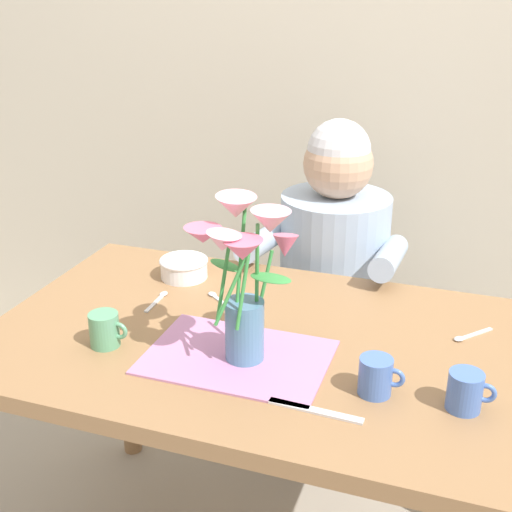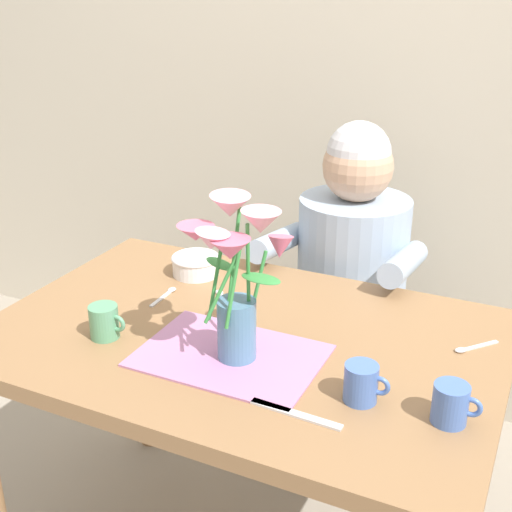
# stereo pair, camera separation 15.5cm
# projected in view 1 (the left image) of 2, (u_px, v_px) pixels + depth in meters

# --- Properties ---
(wood_panel_backdrop) EXTENTS (4.00, 0.10, 2.50)m
(wood_panel_backdrop) POSITION_uv_depth(u_px,v_px,m) (348.00, 60.00, 2.30)
(wood_panel_backdrop) COLOR beige
(wood_panel_backdrop) RESTS_ON ground_plane
(dining_table) EXTENTS (1.20, 0.80, 0.74)m
(dining_table) POSITION_uv_depth(u_px,v_px,m) (244.00, 368.00, 1.62)
(dining_table) COLOR olive
(dining_table) RESTS_ON ground_plane
(seated_person) EXTENTS (0.45, 0.47, 1.14)m
(seated_person) POSITION_uv_depth(u_px,v_px,m) (332.00, 296.00, 2.17)
(seated_person) COLOR #4C4C56
(seated_person) RESTS_ON ground_plane
(striped_placemat) EXTENTS (0.40, 0.28, 0.00)m
(striped_placemat) POSITION_uv_depth(u_px,v_px,m) (237.00, 357.00, 1.48)
(striped_placemat) COLOR #B275A3
(striped_placemat) RESTS_ON dining_table
(flower_vase) EXTENTS (0.24, 0.24, 0.37)m
(flower_vase) POSITION_uv_depth(u_px,v_px,m) (244.00, 272.00, 1.39)
(flower_vase) COLOR teal
(flower_vase) RESTS_ON dining_table
(ceramic_bowl) EXTENTS (0.14, 0.14, 0.06)m
(ceramic_bowl) POSITION_uv_depth(u_px,v_px,m) (184.00, 267.00, 1.87)
(ceramic_bowl) COLOR white
(ceramic_bowl) RESTS_ON dining_table
(dinner_knife) EXTENTS (0.19, 0.03, 0.00)m
(dinner_knife) POSITION_uv_depth(u_px,v_px,m) (315.00, 411.00, 1.30)
(dinner_knife) COLOR silver
(dinner_knife) RESTS_ON dining_table
(coffee_cup) EXTENTS (0.09, 0.07, 0.08)m
(coffee_cup) POSITION_uv_depth(u_px,v_px,m) (376.00, 376.00, 1.34)
(coffee_cup) COLOR #476BB7
(coffee_cup) RESTS_ON dining_table
(tea_cup) EXTENTS (0.09, 0.07, 0.08)m
(tea_cup) POSITION_uv_depth(u_px,v_px,m) (105.00, 330.00, 1.52)
(tea_cup) COLOR #569970
(tea_cup) RESTS_ON dining_table
(ceramic_mug) EXTENTS (0.09, 0.07, 0.08)m
(ceramic_mug) POSITION_uv_depth(u_px,v_px,m) (466.00, 391.00, 1.30)
(ceramic_mug) COLOR #476BB7
(ceramic_mug) RESTS_ON dining_table
(spoon_0) EXTENTS (0.02, 0.12, 0.01)m
(spoon_0) POSITION_uv_depth(u_px,v_px,m) (159.00, 298.00, 1.75)
(spoon_0) COLOR silver
(spoon_0) RESTS_ON dining_table
(spoon_1) EXTENTS (0.09, 0.10, 0.01)m
(spoon_1) POSITION_uv_depth(u_px,v_px,m) (467.00, 336.00, 1.57)
(spoon_1) COLOR silver
(spoon_1) RESTS_ON dining_table
(spoon_2) EXTENTS (0.10, 0.09, 0.01)m
(spoon_2) POSITION_uv_depth(u_px,v_px,m) (217.00, 298.00, 1.75)
(spoon_2) COLOR silver
(spoon_2) RESTS_ON dining_table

